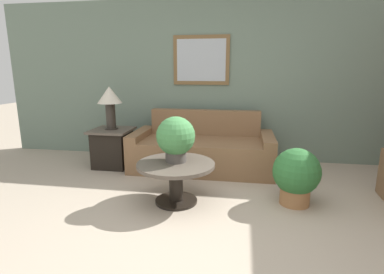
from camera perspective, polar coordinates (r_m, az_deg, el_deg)
The scene contains 8 objects.
ground_plane at distance 2.75m, azimuth 2.51°, elevation -20.12°, with size 20.00×20.00×0.00m, color tan.
wall_back at distance 5.01m, azimuth 6.42°, elevation 10.60°, with size 7.78×0.09×2.60m.
couch_main at distance 4.57m, azimuth 1.95°, elevation -2.55°, with size 2.10×0.94×0.86m.
coffee_table at distance 3.40m, azimuth -3.08°, elevation -7.02°, with size 0.88×0.88×0.47m.
side_table at distance 4.82m, azimuth -14.88°, elevation -1.92°, with size 0.60×0.60×0.59m.
table_lamp at distance 4.70m, azimuth -15.40°, elevation 6.93°, with size 0.37×0.37×0.65m.
potted_plant_on_table at distance 3.34m, azimuth -3.12°, elevation -0.11°, with size 0.44×0.44×0.51m.
potted_plant_floor at distance 3.54m, azimuth 19.25°, elevation -6.79°, with size 0.52×0.52×0.65m.
Camera 1 is at (0.27, -2.29, 1.49)m, focal length 28.00 mm.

